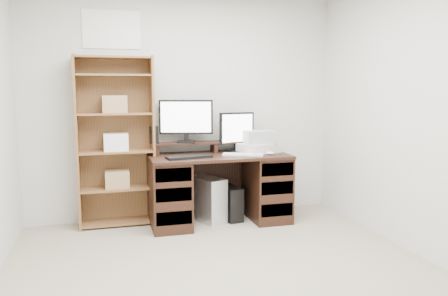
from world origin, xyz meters
name	(u,v)px	position (x,y,z in m)	size (l,w,h in m)	color
room	(237,119)	(0.00, 0.00, 1.25)	(3.54, 4.04, 2.54)	#9F937B
desk	(219,187)	(0.31, 1.64, 0.39)	(1.50, 0.70, 0.75)	black
riser_shelf	(214,144)	(0.31, 1.85, 0.84)	(1.40, 0.22, 0.12)	black
monitor_wide	(186,119)	(-0.01, 1.85, 1.13)	(0.58, 0.21, 0.47)	black
monitor_small	(237,131)	(0.55, 1.77, 0.99)	(0.41, 0.18, 0.45)	black
speaker	(154,135)	(-0.37, 1.83, 0.96)	(0.08, 0.08, 0.19)	black
keyboard_black	(189,157)	(-0.05, 1.48, 0.76)	(0.47, 0.16, 0.03)	black
keyboard_white	(243,155)	(0.54, 1.51, 0.76)	(0.43, 0.13, 0.02)	white
mouse	(270,153)	(0.84, 1.48, 0.77)	(0.09, 0.06, 0.03)	white
printer	(259,148)	(0.78, 1.66, 0.80)	(0.42, 0.31, 0.10)	beige
basket	(259,137)	(0.78, 1.66, 0.93)	(0.33, 0.24, 0.14)	#9CA2A7
tower_silver	(206,199)	(0.18, 1.71, 0.25)	(0.22, 0.49, 0.49)	silver
tower_black	(230,203)	(0.45, 1.69, 0.19)	(0.22, 0.39, 0.37)	black
bookshelf	(116,140)	(-0.77, 1.86, 0.92)	(0.80, 0.30, 1.80)	brown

